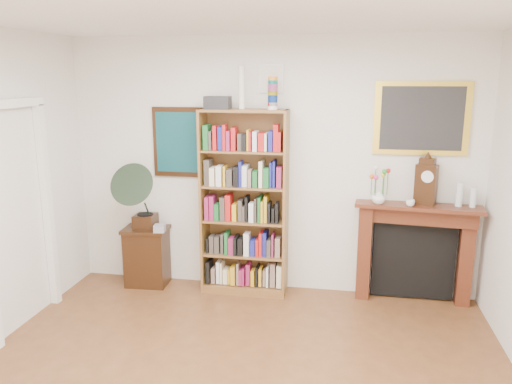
# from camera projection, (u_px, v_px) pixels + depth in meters

# --- Properties ---
(room) EXTENTS (4.51, 5.01, 2.81)m
(room) POSITION_uv_depth(u_px,v_px,m) (213.00, 237.00, 3.08)
(room) COLOR #57341A
(room) RESTS_ON ground
(door_casing) EXTENTS (0.08, 1.02, 2.17)m
(door_casing) POSITION_uv_depth(u_px,v_px,m) (16.00, 198.00, 4.63)
(door_casing) COLOR white
(door_casing) RESTS_ON left_wall
(teal_poster) EXTENTS (0.58, 0.04, 0.78)m
(teal_poster) POSITION_uv_depth(u_px,v_px,m) (178.00, 142.00, 5.58)
(teal_poster) COLOR black
(teal_poster) RESTS_ON back_wall
(small_picture) EXTENTS (0.26, 0.04, 0.30)m
(small_picture) POSITION_uv_depth(u_px,v_px,m) (271.00, 78.00, 5.25)
(small_picture) COLOR white
(small_picture) RESTS_ON back_wall
(gilt_painting) EXTENTS (0.95, 0.04, 0.75)m
(gilt_painting) POSITION_uv_depth(u_px,v_px,m) (422.00, 118.00, 5.07)
(gilt_painting) COLOR gold
(gilt_painting) RESTS_ON back_wall
(bookshelf) EXTENTS (0.94, 0.34, 2.34)m
(bookshelf) POSITION_uv_depth(u_px,v_px,m) (244.00, 193.00, 5.40)
(bookshelf) COLOR brown
(bookshelf) RESTS_ON floor
(side_cabinet) EXTENTS (0.52, 0.39, 0.68)m
(side_cabinet) POSITION_uv_depth(u_px,v_px,m) (147.00, 256.00, 5.76)
(side_cabinet) COLOR black
(side_cabinet) RESTS_ON floor
(fireplace) EXTENTS (1.30, 0.42, 1.08)m
(fireplace) POSITION_uv_depth(u_px,v_px,m) (415.00, 244.00, 5.30)
(fireplace) COLOR #471810
(fireplace) RESTS_ON floor
(gramophone) EXTENTS (0.49, 0.60, 0.78)m
(gramophone) POSITION_uv_depth(u_px,v_px,m) (139.00, 192.00, 5.50)
(gramophone) COLOR black
(gramophone) RESTS_ON side_cabinet
(cd_stack) EXTENTS (0.14, 0.14, 0.08)m
(cd_stack) POSITION_uv_depth(u_px,v_px,m) (160.00, 228.00, 5.54)
(cd_stack) COLOR #B4B3BF
(cd_stack) RESTS_ON side_cabinet
(mantel_clock) EXTENTS (0.24, 0.19, 0.48)m
(mantel_clock) POSITION_uv_depth(u_px,v_px,m) (426.00, 182.00, 5.11)
(mantel_clock) COLOR black
(mantel_clock) RESTS_ON fireplace
(flower_vase) EXTENTS (0.18, 0.18, 0.15)m
(flower_vase) POSITION_uv_depth(u_px,v_px,m) (379.00, 197.00, 5.17)
(flower_vase) COLOR white
(flower_vase) RESTS_ON fireplace
(teacup) EXTENTS (0.10, 0.10, 0.07)m
(teacup) POSITION_uv_depth(u_px,v_px,m) (410.00, 203.00, 5.08)
(teacup) COLOR silver
(teacup) RESTS_ON fireplace
(bottle_left) EXTENTS (0.07, 0.07, 0.24)m
(bottle_left) POSITION_uv_depth(u_px,v_px,m) (459.00, 195.00, 5.06)
(bottle_left) COLOR silver
(bottle_left) RESTS_ON fireplace
(bottle_right) EXTENTS (0.06, 0.06, 0.20)m
(bottle_right) POSITION_uv_depth(u_px,v_px,m) (473.00, 198.00, 5.02)
(bottle_right) COLOR silver
(bottle_right) RESTS_ON fireplace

